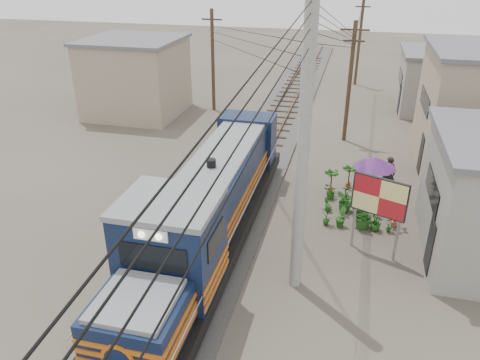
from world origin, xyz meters
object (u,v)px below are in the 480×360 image
(locomotive, at_px, (208,211))
(billboard, at_px, (379,199))
(market_umbrella, at_px, (375,163))
(vendor, at_px, (388,174))

(locomotive, xyz_separation_m, billboard, (6.09, 1.25, 0.62))
(locomotive, relative_size, billboard, 4.94)
(locomotive, distance_m, market_umbrella, 8.27)
(billboard, xyz_separation_m, market_umbrella, (-0.03, 4.37, -0.43))
(locomotive, height_order, vendor, locomotive)
(market_umbrella, bearing_deg, vendor, 57.33)
(vendor, bearing_deg, market_umbrella, 55.91)
(billboard, bearing_deg, locomotive, -146.20)
(locomotive, height_order, market_umbrella, locomotive)
(market_umbrella, bearing_deg, billboard, -89.58)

